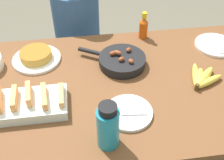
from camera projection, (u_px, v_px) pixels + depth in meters
dining_table at (112, 97)px, 1.46m from camera, size 1.65×0.92×0.73m
banana_bunch at (202, 78)px, 1.41m from camera, size 0.18×0.20×0.04m
melon_tray at (31, 103)px, 1.26m from camera, size 0.31×0.19×0.10m
skillet at (121, 61)px, 1.50m from camera, size 0.36×0.26×0.08m
frittata_plate_center at (36, 57)px, 1.53m from camera, size 0.26×0.26×0.06m
empty_plate_near_front at (216, 45)px, 1.64m from camera, size 0.24×0.24×0.02m
empty_plate_far_left at (129, 112)px, 1.25m from camera, size 0.22×0.22×0.02m
water_bottle at (108, 126)px, 1.07m from camera, size 0.09×0.09×0.22m
hot_sauce_bottle at (144, 27)px, 1.67m from camera, size 0.05×0.05×0.17m
person_figure at (79, 46)px, 2.04m from camera, size 0.34×0.34×1.18m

